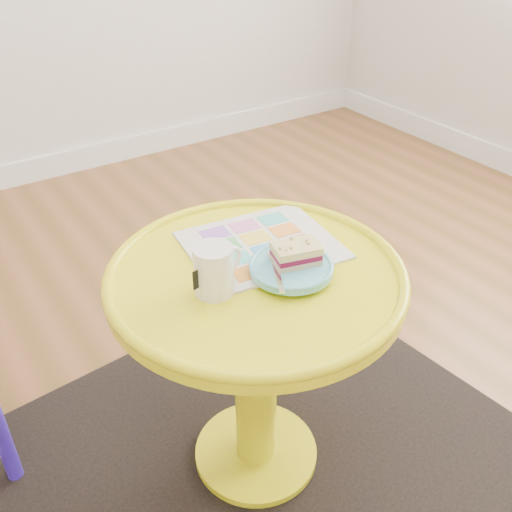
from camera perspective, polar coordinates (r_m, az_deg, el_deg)
floor at (r=1.61m, az=1.87°, el=-18.43°), size 4.00×4.00×0.00m
rug at (r=1.59m, az=0.00°, el=-19.22°), size 1.40×1.22×0.01m
side_table at (r=1.28m, az=0.00°, el=-7.73°), size 0.62×0.62×0.59m
newspaper at (r=1.26m, az=0.55°, el=1.11°), size 0.35×0.31×0.01m
mug at (r=1.09m, az=-4.17°, el=-1.25°), size 0.11×0.08×0.10m
plate at (r=1.16m, az=3.53°, el=-1.22°), size 0.17×0.17×0.02m
cake_slice at (r=1.16m, az=4.02°, el=0.27°), size 0.11×0.08×0.04m
fork at (r=1.14m, az=2.01°, el=-1.33°), size 0.08×0.13×0.00m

